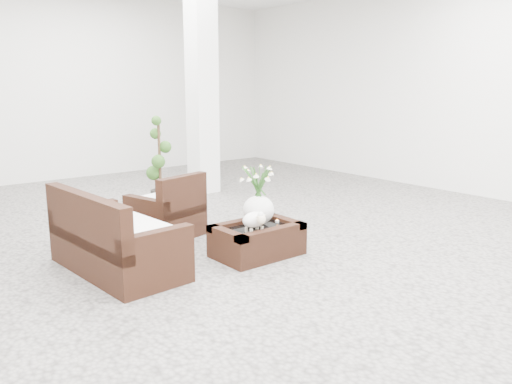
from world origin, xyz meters
TOP-DOWN VIEW (x-y plane):
  - ground at (0.00, 0.00)m, footprint 11.00×11.00m
  - column at (1.20, 2.80)m, footprint 0.40×0.40m
  - coffee_table at (-0.22, -0.39)m, footprint 0.90×0.60m
  - sheep_figurine at (-0.34, -0.49)m, footprint 0.28×0.23m
  - planter_narcissus at (-0.12, -0.29)m, footprint 0.44×0.44m
  - tealight at (0.08, -0.37)m, footprint 0.04×0.04m
  - armchair at (-0.61, 0.88)m, footprint 0.87×0.85m
  - loveseat at (-1.57, 0.12)m, footprint 0.84×1.58m
  - topiary at (0.19, 2.46)m, footprint 0.35×0.35m
  - shopper at (1.78, 3.94)m, footprint 0.57×0.66m

SIDE VIEW (x-z plane):
  - ground at x=0.00m, z-range 0.00..0.00m
  - coffee_table at x=-0.22m, z-range 0.00..0.31m
  - tealight at x=0.08m, z-range 0.31..0.34m
  - armchair at x=-0.61m, z-range 0.00..0.77m
  - loveseat at x=-1.57m, z-range 0.00..0.82m
  - sheep_figurine at x=-0.34m, z-range 0.31..0.52m
  - topiary at x=0.19m, z-range 0.00..1.31m
  - planter_narcissus at x=-0.12m, z-range 0.31..1.11m
  - shopper at x=1.78m, z-range 0.00..1.54m
  - column at x=1.20m, z-range 0.00..3.50m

